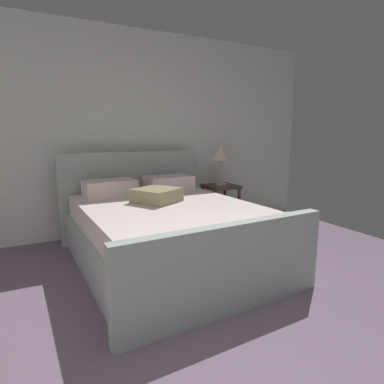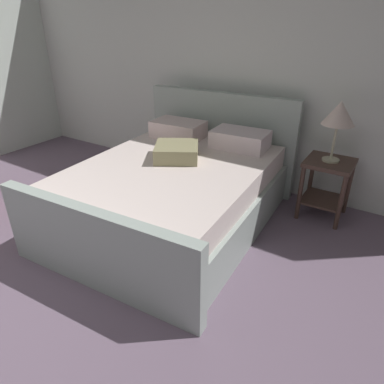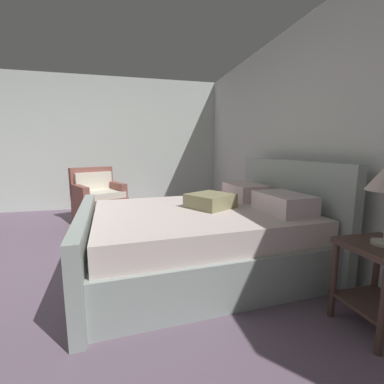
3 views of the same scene
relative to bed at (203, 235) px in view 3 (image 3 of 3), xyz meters
name	(u,v)px [view 3 (image 3 of 3)]	position (x,y,z in m)	size (l,w,h in m)	color
wall_back	(301,140)	(-0.24, 1.26, 0.97)	(6.06, 0.12, 2.63)	silver
wall_side_left	(57,144)	(-3.27, -2.02, 0.97)	(0.12, 6.57, 2.63)	silver
bed	(203,235)	(0.00, 0.00, 0.00)	(1.89, 2.32, 1.09)	#A2AFA8
nightstand_right	(381,273)	(1.20, 0.87, 0.06)	(0.44, 0.44, 0.60)	#48322A
armchair	(98,201)	(-2.16, -1.21, 0.01)	(0.97, 0.97, 0.90)	#915449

